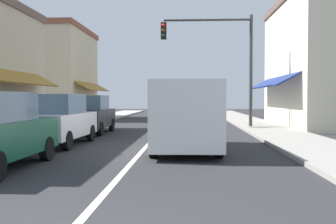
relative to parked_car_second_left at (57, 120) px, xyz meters
name	(u,v)px	position (x,y,z in m)	size (l,w,h in m)	color
ground_plane	(162,129)	(3.11, 7.73, -0.88)	(80.00, 80.00, 0.00)	#28282B
sidewalk_left	(62,127)	(-2.39, 7.73, -0.82)	(2.60, 56.00, 0.12)	#A39E99
sidewalk_right	(265,128)	(8.61, 7.73, -0.82)	(2.60, 56.00, 0.12)	gray
lane_center_stripe	(162,128)	(3.11, 7.73, -0.88)	(0.14, 52.00, 0.01)	silver
storefront_right_block	(325,62)	(12.41, 9.73, 2.86)	(6.31, 10.20, 7.46)	beige
storefront_far_left	(50,74)	(-6.65, 17.73, 2.76)	(7.24, 8.20, 7.26)	beige
parked_car_second_left	(57,120)	(0.00, 0.00, 0.00)	(1.86, 4.14, 1.77)	silver
parked_car_third_left	(89,115)	(-0.07, 4.66, 0.00)	(1.82, 4.12, 1.77)	black
van_in_lane	(185,114)	(4.44, -1.05, 0.27)	(2.10, 5.23, 2.12)	silver
traffic_signal_mast_arm	(221,52)	(6.28, 8.08, 3.28)	(4.97, 0.50, 6.13)	#333333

